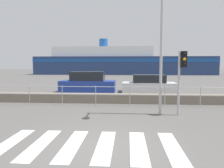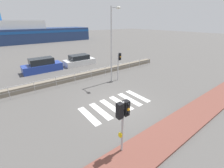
# 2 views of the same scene
# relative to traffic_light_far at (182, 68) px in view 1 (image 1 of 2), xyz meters

# --- Properties ---
(ground_plane) EXTENTS (160.00, 160.00, 0.00)m
(ground_plane) POSITION_rel_traffic_light_far_xyz_m (-3.07, -3.73, -2.02)
(ground_plane) COLOR #565451
(crosswalk) EXTENTS (4.95, 2.40, 0.01)m
(crosswalk) POSITION_rel_traffic_light_far_xyz_m (-3.35, -3.73, -2.02)
(crosswalk) COLOR silver
(crosswalk) RESTS_ON ground_plane
(seawall) EXTENTS (21.96, 0.55, 0.53)m
(seawall) POSITION_rel_traffic_light_far_xyz_m (-3.07, 2.72, -1.76)
(seawall) COLOR slate
(seawall) RESTS_ON ground_plane
(harbor_fence) EXTENTS (19.80, 0.04, 1.07)m
(harbor_fence) POSITION_rel_traffic_light_far_xyz_m (-3.07, 1.85, -1.31)
(harbor_fence) COLOR #B2B2B5
(harbor_fence) RESTS_ON ground_plane
(traffic_light_far) EXTENTS (0.34, 0.32, 2.75)m
(traffic_light_far) POSITION_rel_traffic_light_far_xyz_m (0.00, 0.00, 0.00)
(traffic_light_far) COLOR #B2B2B5
(traffic_light_far) RESTS_ON ground_plane
(streetlamp) EXTENTS (0.32, 1.20, 6.79)m
(streetlamp) POSITION_rel_traffic_light_far_xyz_m (-0.86, -0.09, 2.13)
(streetlamp) COLOR #B2B2B5
(streetlamp) RESTS_ON ground_plane
(ferry_boat) EXTENTS (36.44, 8.36, 7.46)m
(ferry_boat) POSITION_rel_traffic_light_far_xyz_m (-3.95, 37.44, 0.38)
(ferry_boat) COLOR navy
(ferry_boat) RESTS_ON ground_plane
(parked_car_blue) EXTENTS (4.37, 1.73, 1.60)m
(parked_car_blue) POSITION_rel_traffic_light_far_xyz_m (-5.46, 7.72, -1.34)
(parked_car_blue) COLOR #233D9E
(parked_car_blue) RESTS_ON ground_plane
(parked_car_white) EXTENTS (4.13, 1.82, 1.36)m
(parked_car_white) POSITION_rel_traffic_light_far_xyz_m (-0.63, 7.72, -1.44)
(parked_car_white) COLOR silver
(parked_car_white) RESTS_ON ground_plane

